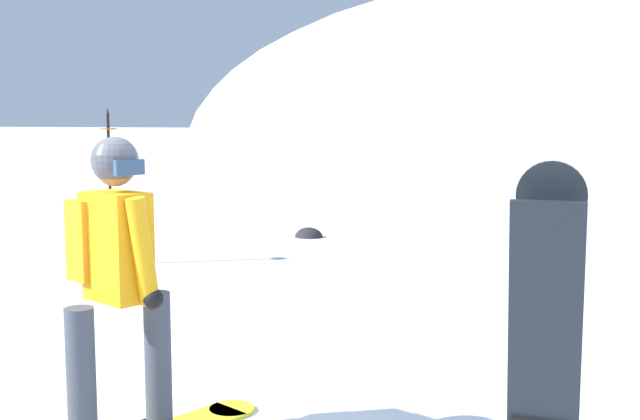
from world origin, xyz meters
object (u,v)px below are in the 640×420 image
object	(u,v)px
snowboarder_main	(116,285)
rock_dark	(309,237)
spare_snowboard	(544,363)
piste_marker_near	(110,176)

from	to	relation	value
snowboarder_main	rock_dark	xyz separation A→B (m)	(-1.66, 7.59, -0.92)
spare_snowboard	piste_marker_near	world-z (taller)	piste_marker_near
snowboarder_main	piste_marker_near	bearing A→B (deg)	124.56
spare_snowboard	rock_dark	size ratio (longest dim) A/B	3.80
rock_dark	snowboarder_main	bearing A→B (deg)	-77.66
snowboarder_main	piste_marker_near	distance (m)	5.66
piste_marker_near	rock_dark	size ratio (longest dim) A/B	4.50
snowboarder_main	piste_marker_near	size ratio (longest dim) A/B	0.88
snowboarder_main	rock_dark	distance (m)	7.82
spare_snowboard	snowboarder_main	bearing A→B (deg)	171.09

